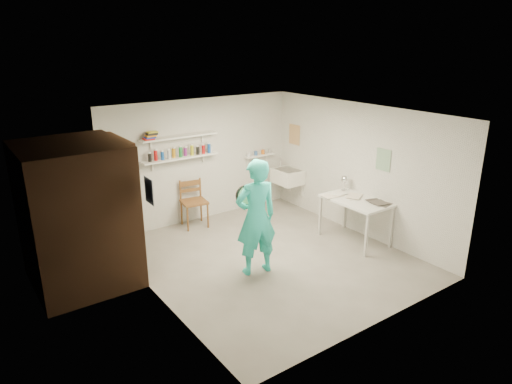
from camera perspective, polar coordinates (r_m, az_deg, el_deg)
floor at (r=7.65m, az=1.76°, el=-8.33°), size 4.00×4.50×0.02m
ceiling at (r=6.90m, az=1.96°, el=9.88°), size 4.00×4.50×0.02m
wall_back at (r=9.02m, az=-6.89°, el=3.98°), size 4.00×0.02×2.40m
wall_front at (r=5.68m, az=15.84°, el=-5.54°), size 4.00×0.02×2.40m
wall_left at (r=6.25m, az=-13.01°, el=-3.06°), size 0.02×4.50×2.40m
wall_right at (r=8.51m, az=12.71°, el=2.76°), size 0.02×4.50×2.40m
doorway_recess at (r=7.25m, az=-16.01°, el=-1.95°), size 0.02×0.90×2.00m
corridor_box at (r=7.05m, az=-21.45°, el=-2.69°), size 1.40×1.50×2.10m
door_lintel at (r=6.97m, az=-16.62°, el=6.19°), size 0.06×1.05×0.10m
door_jamb_near at (r=6.81m, az=-14.40°, el=-3.14°), size 0.06×0.10×2.00m
door_jamb_far at (r=7.70m, az=-17.15°, el=-0.84°), size 0.06×0.10×2.00m
shelf_lower at (r=8.65m, az=-9.42°, el=4.25°), size 1.50×0.22×0.03m
shelf_upper at (r=8.56m, az=-9.56°, el=6.85°), size 1.50×0.22×0.03m
ledge_shelf at (r=9.66m, az=0.43°, el=4.61°), size 0.70×0.14×0.03m
poster_left at (r=6.18m, az=-13.24°, el=0.14°), size 0.01×0.28×0.36m
poster_right_a at (r=9.66m, az=4.83°, el=7.16°), size 0.01×0.34×0.42m
poster_right_b at (r=8.07m, az=15.63°, el=3.89°), size 0.01×0.30×0.38m
belfast_sink at (r=9.65m, az=3.99°, el=1.96°), size 0.48×0.60×0.30m
man at (r=6.86m, az=0.01°, el=-3.20°), size 0.73×0.54×1.82m
wall_clock at (r=6.90m, az=-1.28°, el=-0.38°), size 0.33×0.09×0.33m
wooden_chair at (r=8.80m, az=-7.75°, el=-1.22°), size 0.53×0.51×0.99m
work_table at (r=8.30m, az=12.23°, el=-3.49°), size 0.71×1.18×0.79m
desk_lamp at (r=8.53m, az=11.08°, el=1.59°), size 0.15×0.15×0.15m
spray_cans at (r=8.62m, az=-9.45°, el=4.90°), size 1.34×0.06×0.17m
book_stack at (r=8.32m, az=-13.07°, el=6.89°), size 0.26×0.14×0.14m
ledge_pots at (r=9.64m, az=0.43°, el=4.95°), size 0.48×0.07×0.09m
papers at (r=8.15m, az=12.43°, el=-0.81°), size 0.30×0.22×0.03m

